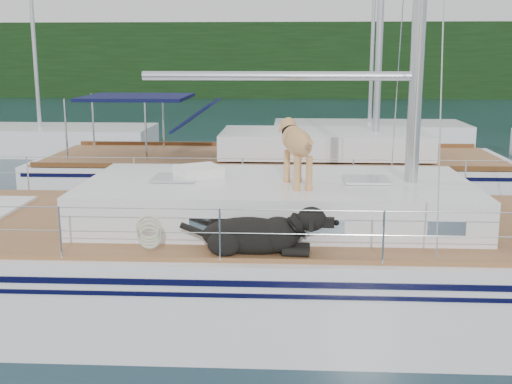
{
  "coord_description": "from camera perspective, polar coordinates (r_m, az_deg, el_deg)",
  "views": [
    {
      "loc": [
        0.96,
        -8.56,
        3.49
      ],
      "look_at": [
        0.5,
        0.2,
        1.6
      ],
      "focal_mm": 45.0,
      "sensor_mm": 36.0,
      "label": 1
    }
  ],
  "objects": [
    {
      "name": "bg_boat_west",
      "position": [
        24.47,
        -18.57,
        4.36
      ],
      "size": [
        8.0,
        3.0,
        11.65
      ],
      "color": "white",
      "rests_on": "ground"
    },
    {
      "name": "neighbor_sailboat",
      "position": [
        15.31,
        1.91,
        1.36
      ],
      "size": [
        11.0,
        3.5,
        13.3
      ],
      "color": "white",
      "rests_on": "ground"
    },
    {
      "name": "ground",
      "position": [
        9.29,
        -3.19,
        -9.92
      ],
      "size": [
        120.0,
        120.0,
        0.0
      ],
      "primitive_type": "plane",
      "color": "black",
      "rests_on": "ground"
    },
    {
      "name": "bg_boat_center",
      "position": [
        24.94,
        10.01,
        4.96
      ],
      "size": [
        7.2,
        3.0,
        11.65
      ],
      "color": "white",
      "rests_on": "ground"
    },
    {
      "name": "main_sailboat",
      "position": [
        9.04,
        -2.63,
        -5.98
      ],
      "size": [
        12.0,
        3.8,
        14.01
      ],
      "color": "white",
      "rests_on": "ground"
    },
    {
      "name": "tree_line",
      "position": [
        53.57,
        2.01,
        11.61
      ],
      "size": [
        90.0,
        3.0,
        6.0
      ],
      "primitive_type": "cube",
      "color": "black",
      "rests_on": "ground"
    },
    {
      "name": "shore_bank",
      "position": [
        54.85,
        2.01,
        9.11
      ],
      "size": [
        92.0,
        1.0,
        1.2
      ],
      "primitive_type": "cube",
      "color": "#595147",
      "rests_on": "ground"
    }
  ]
}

